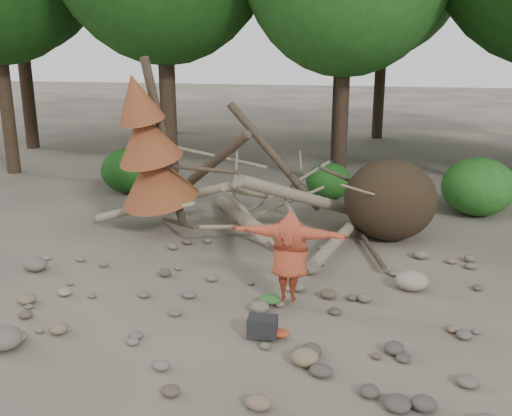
# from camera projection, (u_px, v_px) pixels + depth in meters

# --- Properties ---
(ground) EXTENTS (120.00, 120.00, 0.00)m
(ground) POSITION_uv_depth(u_px,v_px,m) (242.00, 303.00, 10.47)
(ground) COLOR #514C44
(ground) RESTS_ON ground
(deadfall_pile) EXTENTS (8.55, 5.24, 3.30)m
(deadfall_pile) POSITION_uv_depth(u_px,v_px,m) (365.00, 201.00, 13.76)
(deadfall_pile) COLOR #332619
(deadfall_pile) RESTS_ON ground
(dead_conifer) EXTENTS (2.06, 2.16, 4.35)m
(dead_conifer) POSITION_uv_depth(u_px,v_px,m) (150.00, 151.00, 13.71)
(dead_conifer) COLOR #4C3F30
(dead_conifer) RESTS_ON ground
(bush_left) EXTENTS (1.80, 1.80, 1.44)m
(bush_left) POSITION_uv_depth(u_px,v_px,m) (130.00, 170.00, 18.19)
(bush_left) COLOR #164712
(bush_left) RESTS_ON ground
(bush_mid) EXTENTS (1.40, 1.40, 1.12)m
(bush_mid) POSITION_uv_depth(u_px,v_px,m) (329.00, 181.00, 17.47)
(bush_mid) COLOR #1F5A1A
(bush_mid) RESTS_ON ground
(bush_right) EXTENTS (2.00, 2.00, 1.60)m
(bush_right) POSITION_uv_depth(u_px,v_px,m) (478.00, 187.00, 15.76)
(bush_right) COLOR #276A21
(bush_right) RESTS_ON ground
(frisbee_thrower) EXTENTS (3.09, 0.65, 1.75)m
(frisbee_thrower) POSITION_uv_depth(u_px,v_px,m) (289.00, 256.00, 10.19)
(frisbee_thrower) COLOR #A33D24
(frisbee_thrower) RESTS_ON ground
(backpack) EXTENTS (0.50, 0.36, 0.32)m
(backpack) POSITION_uv_depth(u_px,v_px,m) (263.00, 330.00, 9.16)
(backpack) COLOR black
(backpack) RESTS_ON ground
(cloth_green) EXTENTS (0.40, 0.34, 0.15)m
(cloth_green) POSITION_uv_depth(u_px,v_px,m) (269.00, 302.00, 10.35)
(cloth_green) COLOR #2B6428
(cloth_green) RESTS_ON ground
(cloth_orange) EXTENTS (0.30, 0.24, 0.11)m
(cloth_orange) POSITION_uv_depth(u_px,v_px,m) (280.00, 336.00, 9.18)
(cloth_orange) COLOR #A53D1C
(cloth_orange) RESTS_ON ground
(boulder_front_left) EXTENTS (0.60, 0.54, 0.36)m
(boulder_front_left) POSITION_uv_depth(u_px,v_px,m) (4.00, 338.00, 8.86)
(boulder_front_left) COLOR #655E54
(boulder_front_left) RESTS_ON ground
(boulder_front_right) EXTENTS (0.41, 0.37, 0.25)m
(boulder_front_right) POSITION_uv_depth(u_px,v_px,m) (305.00, 357.00, 8.41)
(boulder_front_right) COLOR #7D684E
(boulder_front_right) RESTS_ON ground
(boulder_mid_right) EXTENTS (0.63, 0.56, 0.38)m
(boulder_mid_right) POSITION_uv_depth(u_px,v_px,m) (412.00, 281.00, 11.01)
(boulder_mid_right) COLOR gray
(boulder_mid_right) RESTS_ON ground
(boulder_mid_left) EXTENTS (0.49, 0.44, 0.29)m
(boulder_mid_left) POSITION_uv_depth(u_px,v_px,m) (36.00, 264.00, 11.95)
(boulder_mid_left) COLOR #625B52
(boulder_mid_left) RESTS_ON ground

